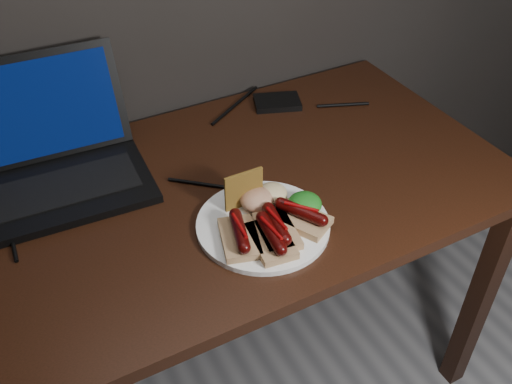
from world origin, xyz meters
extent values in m
cube|color=black|center=(0.00, 1.38, 0.73)|extent=(1.40, 0.70, 0.03)
cube|color=black|center=(0.65, 1.08, 0.36)|extent=(0.05, 0.05, 0.72)
cube|color=black|center=(0.65, 1.68, 0.36)|extent=(0.05, 0.05, 0.72)
cube|color=black|center=(-0.26, 1.52, 0.76)|extent=(0.38, 0.25, 0.02)
cube|color=black|center=(-0.26, 1.52, 0.77)|extent=(0.32, 0.15, 0.00)
cube|color=black|center=(-0.25, 1.68, 0.88)|extent=(0.38, 0.11, 0.23)
cube|color=#07174B|center=(-0.25, 1.68, 0.88)|extent=(0.34, 0.09, 0.20)
cube|color=black|center=(0.33, 1.63, 0.76)|extent=(0.14, 0.12, 0.02)
cylinder|color=black|center=(0.02, 1.40, 0.75)|extent=(0.14, 0.12, 0.01)
cylinder|color=black|center=(0.23, 1.68, 0.75)|extent=(0.19, 0.12, 0.01)
cylinder|color=black|center=(0.48, 1.54, 0.75)|extent=(0.13, 0.06, 0.01)
cylinder|color=black|center=(-0.38, 1.46, 0.75)|extent=(0.02, 0.20, 0.01)
cylinder|color=white|center=(0.07, 1.23, 0.76)|extent=(0.30, 0.30, 0.01)
cube|color=tan|center=(0.00, 1.20, 0.77)|extent=(0.10, 0.13, 0.02)
cylinder|color=#480704|center=(0.00, 1.20, 0.79)|extent=(0.05, 0.10, 0.02)
sphere|color=#480704|center=(-0.01, 1.16, 0.79)|extent=(0.03, 0.02, 0.02)
sphere|color=#480704|center=(0.02, 1.25, 0.79)|extent=(0.03, 0.02, 0.02)
cylinder|color=#790506|center=(0.00, 1.20, 0.80)|extent=(0.01, 0.07, 0.01)
cube|color=tan|center=(0.08, 1.19, 0.77)|extent=(0.09, 0.12, 0.02)
cylinder|color=#480704|center=(0.08, 1.19, 0.79)|extent=(0.04, 0.10, 0.02)
sphere|color=#480704|center=(0.07, 1.14, 0.79)|extent=(0.02, 0.02, 0.02)
sphere|color=#480704|center=(0.08, 1.23, 0.79)|extent=(0.02, 0.02, 0.02)
cylinder|color=#790506|center=(0.08, 1.19, 0.80)|extent=(0.01, 0.07, 0.01)
cube|color=tan|center=(0.14, 1.19, 0.77)|extent=(0.12, 0.13, 0.02)
cylinder|color=#480704|center=(0.14, 1.19, 0.79)|extent=(0.07, 0.10, 0.02)
sphere|color=#480704|center=(0.16, 1.15, 0.79)|extent=(0.03, 0.02, 0.02)
sphere|color=#480704|center=(0.11, 1.23, 0.79)|extent=(0.02, 0.02, 0.02)
cylinder|color=#790506|center=(0.14, 1.19, 0.80)|extent=(0.05, 0.06, 0.01)
cube|color=tan|center=(0.05, 1.17, 0.77)|extent=(0.08, 0.12, 0.02)
cylinder|color=#480704|center=(0.05, 1.17, 0.79)|extent=(0.04, 0.10, 0.02)
sphere|color=#480704|center=(0.05, 1.12, 0.79)|extent=(0.02, 0.02, 0.02)
sphere|color=#480704|center=(0.06, 1.21, 0.79)|extent=(0.02, 0.02, 0.02)
cylinder|color=#790506|center=(0.05, 1.17, 0.80)|extent=(0.01, 0.07, 0.01)
cube|color=olive|center=(0.06, 1.29, 0.80)|extent=(0.08, 0.01, 0.08)
ellipsoid|color=#115612|center=(0.16, 1.22, 0.78)|extent=(0.07, 0.07, 0.04)
ellipsoid|color=maroon|center=(0.08, 1.28, 0.78)|extent=(0.07, 0.07, 0.04)
ellipsoid|color=beige|center=(0.12, 1.28, 0.78)|extent=(0.06, 0.06, 0.04)
camera|label=1|loc=(-0.34, 0.49, 1.54)|focal=40.00mm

